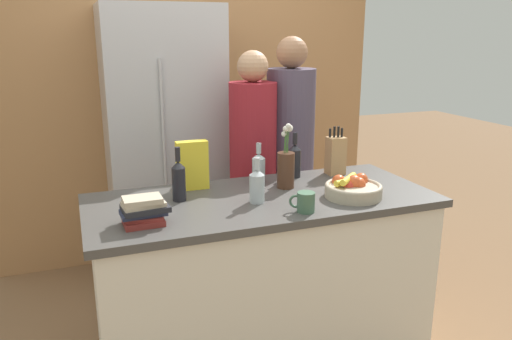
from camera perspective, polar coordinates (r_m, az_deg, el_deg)
name	(u,v)px	position (r m, az deg, el deg)	size (l,w,h in m)	color
kitchen_island	(262,277)	(2.77, 0.71, -12.11)	(1.80, 0.77, 0.92)	silver
back_wall_wood	(191,92)	(3.97, -7.45, 8.89)	(3.00, 0.12, 2.60)	#AD7A4C
refrigerator	(165,146)	(3.62, -10.38, 2.74)	(0.79, 0.63, 1.93)	#B7B7BC
fruit_bowl	(353,188)	(2.63, 11.01, -2.04)	(0.29, 0.29, 0.11)	tan
knife_block	(336,155)	(3.02, 9.08, 1.68)	(0.10, 0.09, 0.29)	tan
flower_vase	(286,167)	(2.72, 3.44, 0.40)	(0.09, 0.09, 0.36)	#4C2D1E
cereal_box	(192,165)	(2.71, -7.29, 0.54)	(0.17, 0.06, 0.27)	yellow
coffee_mug	(305,202)	(2.38, 5.65, -3.67)	(0.12, 0.09, 0.10)	#42664C
book_stack	(144,211)	(2.27, -12.70, -4.57)	(0.22, 0.16, 0.13)	maroon
bottle_oil	(295,160)	(2.93, 4.43, 1.19)	(0.07, 0.07, 0.27)	black
bottle_vinegar	(257,185)	(2.48, 0.11, -1.72)	(0.08, 0.08, 0.23)	#B2BCC1
bottle_wine	(179,180)	(2.54, -8.82, -1.11)	(0.07, 0.07, 0.28)	black
bottle_water	(259,167)	(2.81, 0.31, 0.31)	(0.07, 0.07, 0.23)	#B2BCC1
person_at_sink	(253,164)	(3.19, -0.35, 0.70)	(0.30, 0.30, 1.64)	#383842
person_in_blue	(290,152)	(3.33, 3.91, 2.10)	(0.32, 0.32, 1.72)	#383842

